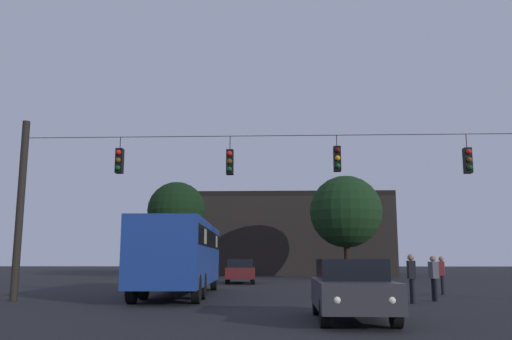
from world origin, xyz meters
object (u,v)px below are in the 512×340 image
at_px(car_near_right, 351,288).
at_px(car_far_left, 240,271).
at_px(tree_left_silhouette, 346,212).
at_px(city_bus, 181,251).
at_px(pedestrian_crossing_center, 442,273).
at_px(pedestrian_crossing_right, 434,275).
at_px(tree_behind_building, 177,211).
at_px(pedestrian_crossing_left, 412,275).

height_order(car_near_right, car_far_left, same).
xyz_separation_m(car_near_right, tree_left_silhouette, (3.67, 28.80, 4.47)).
relative_size(city_bus, pedestrian_crossing_center, 6.76).
bearing_deg(pedestrian_crossing_right, car_near_right, -121.39).
relative_size(pedestrian_crossing_center, tree_behind_building, 0.21).
height_order(car_far_left, tree_left_silhouette, tree_left_silhouette).
xyz_separation_m(pedestrian_crossing_center, tree_left_silhouette, (-1.64, 18.80, 4.34)).
relative_size(pedestrian_crossing_center, pedestrian_crossing_right, 1.00).
bearing_deg(pedestrian_crossing_center, tree_behind_building, 127.67).
distance_m(car_near_right, tree_left_silhouette, 29.38).
xyz_separation_m(car_far_left, pedestrian_crossing_left, (7.05, -15.29, 0.16)).
relative_size(car_far_left, pedestrian_crossing_center, 2.70).
bearing_deg(pedestrian_crossing_center, pedestrian_crossing_right, -111.17).
bearing_deg(city_bus, car_near_right, -56.59).
relative_size(car_near_right, pedestrian_crossing_left, 2.58).
height_order(city_bus, car_near_right, city_bus).
bearing_deg(pedestrian_crossing_right, city_bus, 165.18).
bearing_deg(tree_left_silhouette, tree_behind_building, 174.69).
relative_size(pedestrian_crossing_center, tree_left_silhouette, 0.20).
bearing_deg(pedestrian_crossing_right, car_far_left, 119.77).
bearing_deg(pedestrian_crossing_center, pedestrian_crossing_left, -117.83).
bearing_deg(tree_left_silhouette, pedestrian_crossing_right, -89.38).
bearing_deg(car_near_right, city_bus, 123.41).
bearing_deg(pedestrian_crossing_center, car_near_right, -117.92).
distance_m(car_near_right, pedestrian_crossing_right, 7.50).
xyz_separation_m(city_bus, car_far_left, (1.72, 11.60, -1.07)).
distance_m(pedestrian_crossing_left, pedestrian_crossing_center, 5.29).
bearing_deg(pedestrian_crossing_left, city_bus, 157.21).
distance_m(city_bus, pedestrian_crossing_left, 9.56).
xyz_separation_m(pedestrian_crossing_left, tree_behind_building, (-13.04, 24.77, 4.52)).
xyz_separation_m(city_bus, tree_behind_building, (-4.26, 21.08, 3.61)).
relative_size(city_bus, car_far_left, 2.51).
bearing_deg(pedestrian_crossing_right, tree_left_silhouette, 90.62).
xyz_separation_m(pedestrian_crossing_left, pedestrian_crossing_center, (2.47, 4.68, -0.03)).
xyz_separation_m(pedestrian_crossing_left, pedestrian_crossing_right, (1.08, 1.08, -0.03)).
xyz_separation_m(pedestrian_crossing_right, tree_left_silhouette, (-0.24, 22.40, 4.34)).
distance_m(city_bus, tree_left_silhouette, 22.26).
bearing_deg(pedestrian_crossing_left, tree_left_silhouette, 87.97).
relative_size(pedestrian_crossing_right, tree_left_silhouette, 0.20).
distance_m(pedestrian_crossing_left, pedestrian_crossing_right, 1.52).
relative_size(city_bus, car_near_right, 2.55).
distance_m(car_far_left, pedestrian_crossing_right, 16.37).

